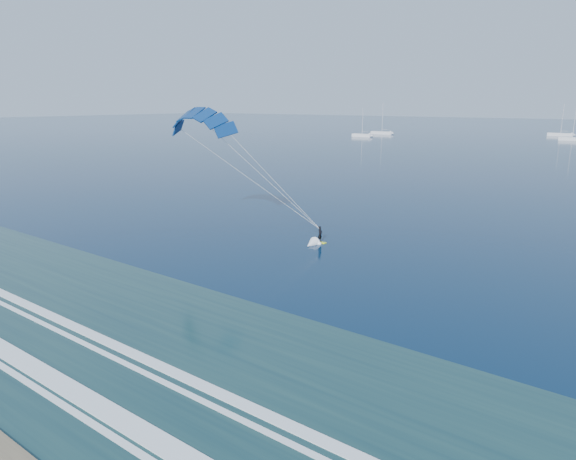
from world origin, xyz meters
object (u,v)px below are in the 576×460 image
(sailboat_2, at_px, (560,134))
(sailboat_0, at_px, (362,135))
(kitesurfer_rig, at_px, (254,169))
(sailboat_1, at_px, (382,133))
(sailboat_3, at_px, (572,139))

(sailboat_2, bearing_deg, sailboat_0, -139.32)
(kitesurfer_rig, relative_size, sailboat_0, 1.56)
(kitesurfer_rig, relative_size, sailboat_1, 1.33)
(sailboat_0, distance_m, sailboat_2, 79.89)
(sailboat_0, bearing_deg, sailboat_3, 20.96)
(kitesurfer_rig, xyz_separation_m, sailboat_0, (-66.36, 141.41, -6.36))
(sailboat_1, bearing_deg, sailboat_2, 27.77)
(kitesurfer_rig, distance_m, sailboat_1, 174.65)
(kitesurfer_rig, xyz_separation_m, sailboat_1, (-67.74, 160.86, -6.35))
(kitesurfer_rig, relative_size, sailboat_3, 1.45)
(sailboat_3, bearing_deg, sailboat_1, -174.40)
(kitesurfer_rig, bearing_deg, sailboat_0, 115.14)
(kitesurfer_rig, height_order, sailboat_2, kitesurfer_rig)
(sailboat_2, bearing_deg, kitesurfer_rig, -88.29)
(sailboat_0, xyz_separation_m, sailboat_3, (68.68, 26.31, 0.01))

